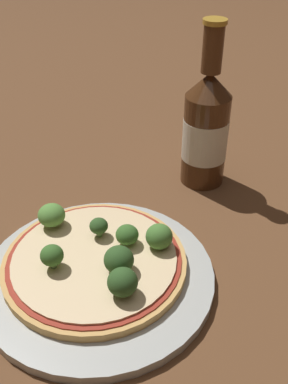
% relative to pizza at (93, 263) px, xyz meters
% --- Properties ---
extents(ground_plane, '(3.00, 3.00, 0.00)m').
position_rel_pizza_xyz_m(ground_plane, '(0.00, -0.02, -0.02)').
color(ground_plane, brown).
extents(plate, '(0.26, 0.26, 0.01)m').
position_rel_pizza_xyz_m(plate, '(-0.00, -0.01, -0.01)').
color(plate, '#B2B7B2').
rests_on(plate, ground_plane).
extents(pizza, '(0.21, 0.21, 0.01)m').
position_rel_pizza_xyz_m(pizza, '(0.00, 0.00, 0.00)').
color(pizza, tan).
rests_on(pizza, plate).
extents(broccoli_floret_0, '(0.03, 0.03, 0.03)m').
position_rel_pizza_xyz_m(broccoli_floret_0, '(0.02, 0.08, 0.02)').
color(broccoli_floret_0, '#6B8E51').
rests_on(broccoli_floret_0, pizza).
extents(broccoli_floret_1, '(0.03, 0.03, 0.03)m').
position_rel_pizza_xyz_m(broccoli_floret_1, '(0.06, -0.05, 0.02)').
color(broccoli_floret_1, '#6B8E51').
rests_on(broccoli_floret_1, pizza).
extents(broccoli_floret_2, '(0.03, 0.03, 0.03)m').
position_rel_pizza_xyz_m(broccoli_floret_2, '(-0.02, -0.06, 0.02)').
color(broccoli_floret_2, '#6B8E51').
rests_on(broccoli_floret_2, pizza).
extents(broccoli_floret_3, '(0.03, 0.03, 0.03)m').
position_rel_pizza_xyz_m(broccoli_floret_3, '(-0.04, 0.03, 0.02)').
color(broccoli_floret_3, '#6B8E51').
rests_on(broccoli_floret_3, pizza).
extents(broccoli_floret_4, '(0.02, 0.02, 0.02)m').
position_rel_pizza_xyz_m(broccoli_floret_4, '(0.03, 0.02, 0.02)').
color(broccoli_floret_4, '#6B8E51').
rests_on(broccoli_floret_4, pizza).
extents(broccoli_floret_5, '(0.03, 0.03, 0.02)m').
position_rel_pizza_xyz_m(broccoli_floret_5, '(0.04, -0.02, 0.02)').
color(broccoli_floret_5, '#6B8E51').
rests_on(broccoli_floret_5, pizza).
extents(broccoli_floret_6, '(0.03, 0.03, 0.03)m').
position_rel_pizza_xyz_m(broccoli_floret_6, '(0.01, -0.04, 0.02)').
color(broccoli_floret_6, '#6B8E51').
rests_on(broccoli_floret_6, pizza).
extents(beer_bottle, '(0.06, 0.06, 0.24)m').
position_rel_pizza_xyz_m(beer_bottle, '(0.25, -0.00, 0.07)').
color(beer_bottle, '#472814').
rests_on(beer_bottle, ground_plane).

